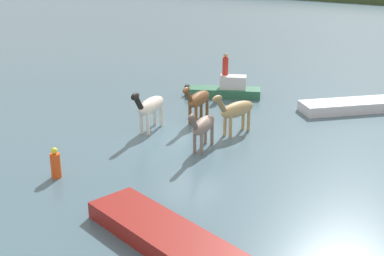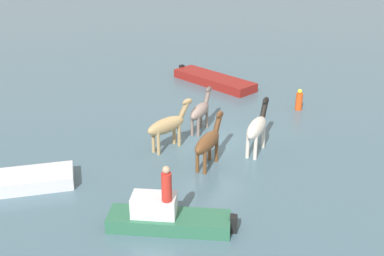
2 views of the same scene
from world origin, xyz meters
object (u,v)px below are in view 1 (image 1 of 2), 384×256
at_px(boat_tender_starboard, 167,240).
at_px(person_boatman_standing, 225,65).
at_px(horse_dun_straggler, 236,110).
at_px(horse_lead, 150,106).
at_px(boat_motor_center, 352,107).
at_px(boat_dinghy_port, 226,91).
at_px(horse_mid_herd, 198,100).
at_px(buoy_channel_marker, 56,164).
at_px(horse_dark_mare, 203,126).

xyz_separation_m(boat_tender_starboard, person_boatman_standing, (-6.80, 13.66, 1.53)).
bearing_deg(horse_dun_straggler, boat_tender_starboard, 30.27).
height_order(horse_lead, boat_motor_center, horse_lead).
distance_m(horse_dun_straggler, person_boatman_standing, 6.15).
bearing_deg(boat_dinghy_port, person_boatman_standing, 104.32).
bearing_deg(horse_dun_straggler, horse_lead, -49.87).
distance_m(horse_lead, horse_mid_herd, 2.47).
distance_m(boat_dinghy_port, person_boatman_standing, 1.43).
relative_size(horse_lead, buoy_channel_marker, 2.34).
bearing_deg(horse_dark_mare, boat_dinghy_port, -166.43).
distance_m(horse_dark_mare, horse_dun_straggler, 2.38).
distance_m(horse_dark_mare, person_boatman_standing, 8.14).
distance_m(boat_tender_starboard, buoy_channel_marker, 6.10).
bearing_deg(horse_lead, horse_dark_mare, 69.71).
relative_size(boat_dinghy_port, person_boatman_standing, 3.33).
bearing_deg(person_boatman_standing, horse_dun_straggler, -53.19).
height_order(horse_dun_straggler, person_boatman_standing, person_boatman_standing).
relative_size(horse_mid_herd, boat_motor_center, 0.51).
distance_m(horse_dark_mare, boat_motor_center, 9.26).
bearing_deg(horse_mid_herd, buoy_channel_marker, -12.68).
height_order(boat_dinghy_port, buoy_channel_marker, boat_dinghy_port).
distance_m(horse_dark_mare, horse_mid_herd, 3.53).
relative_size(horse_dark_mare, horse_dun_straggler, 0.93).
xyz_separation_m(horse_mid_herd, buoy_channel_marker, (-0.54, -7.99, -0.56)).
height_order(horse_dark_mare, boat_tender_starboard, horse_dark_mare).
height_order(boat_tender_starboard, buoy_channel_marker, buoy_channel_marker).
relative_size(horse_mid_herd, person_boatman_standing, 2.12).
height_order(horse_mid_herd, buoy_channel_marker, horse_mid_herd).
height_order(person_boatman_standing, buoy_channel_marker, person_boatman_standing).
relative_size(horse_lead, boat_dinghy_port, 0.67).
bearing_deg(horse_dun_straggler, horse_mid_herd, -88.90).
xyz_separation_m(boat_motor_center, buoy_channel_marker, (-5.87, -13.90, 0.33)).
xyz_separation_m(boat_dinghy_port, boat_tender_starboard, (6.63, -13.48, -0.12)).
bearing_deg(person_boatman_standing, buoy_channel_marker, -86.22).
bearing_deg(horse_dark_mare, person_boatman_standing, -165.90).
xyz_separation_m(boat_dinghy_port, buoy_channel_marker, (0.66, -12.33, 0.21)).
bearing_deg(horse_lead, boat_dinghy_port, 170.48).
relative_size(horse_lead, boat_motor_center, 0.54).
bearing_deg(boat_tender_starboard, horse_dark_mare, -51.27).
bearing_deg(boat_tender_starboard, horse_dun_straggler, -58.46).
xyz_separation_m(horse_lead, horse_mid_herd, (1.00, 2.25, -0.06)).
bearing_deg(boat_tender_starboard, horse_lead, -35.13).
xyz_separation_m(horse_dark_mare, boat_motor_center, (3.13, 8.67, -0.84)).
distance_m(horse_dark_mare, boat_tender_starboard, 7.21).
xyz_separation_m(horse_dark_mare, person_boatman_standing, (-3.57, 7.28, 0.70)).
relative_size(horse_dark_mare, boat_tender_starboard, 0.41).
relative_size(horse_dun_straggler, boat_dinghy_port, 0.65).
relative_size(horse_mid_herd, buoy_channel_marker, 2.22).
bearing_deg(buoy_channel_marker, boat_motor_center, 67.10).
distance_m(horse_mid_herd, boat_dinghy_port, 4.56).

